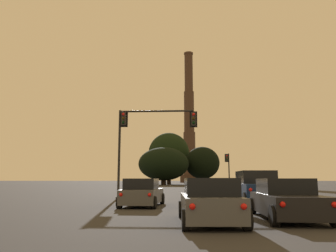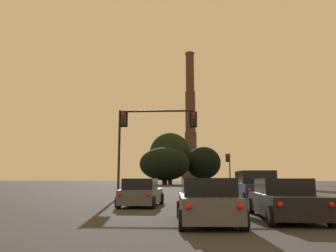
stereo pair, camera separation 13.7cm
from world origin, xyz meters
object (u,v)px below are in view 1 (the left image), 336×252
object	(u,v)px
smokestack	(189,130)
hatchback_center_lane_second	(209,202)
sedan_right_lane_second	(286,200)
traffic_light_overhead_left	(145,130)
traffic_light_far_right	(228,165)
hatchback_left_lane_front	(142,193)
suv_right_lane_front	(256,188)

from	to	relation	value
smokestack	hatchback_center_lane_second	bearing A→B (deg)	-90.36
sedan_right_lane_second	traffic_light_overhead_left	xyz separation A→B (m)	(-6.69, 12.47, 4.46)
sedan_right_lane_second	traffic_light_overhead_left	distance (m)	14.84
traffic_light_far_right	smokestack	bearing A→B (deg)	93.16
traffic_light_overhead_left	traffic_light_far_right	xyz separation A→B (m)	(9.56, 26.18, -1.63)
sedan_right_lane_second	traffic_light_overhead_left	world-z (taller)	traffic_light_overhead_left
hatchback_center_lane_second	hatchback_left_lane_front	world-z (taller)	same
hatchback_left_lane_front	suv_right_lane_front	size ratio (longest dim) A/B	0.85
hatchback_left_lane_front	traffic_light_far_right	world-z (taller)	traffic_light_far_right
traffic_light_overhead_left	traffic_light_far_right	world-z (taller)	traffic_light_overhead_left
traffic_light_overhead_left	hatchback_center_lane_second	bearing A→B (deg)	-74.30
hatchback_center_lane_second	sedan_right_lane_second	xyz separation A→B (m)	(2.82, 1.32, 0.00)
hatchback_center_lane_second	smokestack	bearing A→B (deg)	86.87
suv_right_lane_front	smokestack	xyz separation A→B (m)	(-2.34, 120.41, 21.47)
suv_right_lane_front	smokestack	size ratio (longest dim) A/B	0.09
traffic_light_overhead_left	suv_right_lane_front	bearing A→B (deg)	-39.72
suv_right_lane_front	sedan_right_lane_second	xyz separation A→B (m)	(-0.33, -6.63, -0.23)
sedan_right_lane_second	traffic_light_far_right	size ratio (longest dim) A/B	0.89
hatchback_left_lane_front	smokestack	size ratio (longest dim) A/B	0.07
suv_right_lane_front	sedan_right_lane_second	size ratio (longest dim) A/B	1.03
hatchback_center_lane_second	smokestack	world-z (taller)	smokestack
suv_right_lane_front	sedan_right_lane_second	distance (m)	6.64
traffic_light_overhead_left	smokestack	world-z (taller)	smokestack
smokestack	traffic_light_far_right	bearing A→B (deg)	-86.84
suv_right_lane_front	sedan_right_lane_second	bearing A→B (deg)	-93.02
suv_right_lane_front	smokestack	world-z (taller)	smokestack
traffic_light_far_right	smokestack	distance (m)	90.52
smokestack	hatchback_left_lane_front	bearing A→B (deg)	-91.81
hatchback_left_lane_front	traffic_light_far_right	size ratio (longest dim) A/B	0.78
sedan_right_lane_second	traffic_light_far_right	world-z (taller)	traffic_light_far_right
sedan_right_lane_second	smokestack	size ratio (longest dim) A/B	0.08
hatchback_left_lane_front	traffic_light_overhead_left	world-z (taller)	traffic_light_overhead_left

